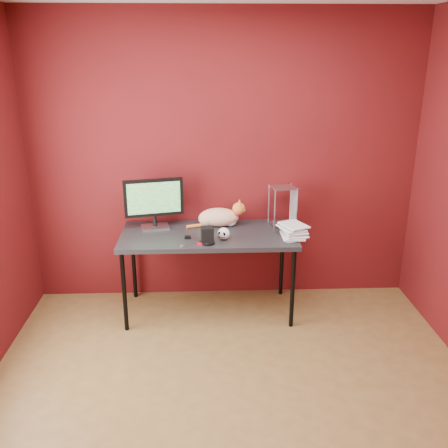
{
  "coord_description": "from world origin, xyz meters",
  "views": [
    {
      "loc": [
        -0.18,
        -2.65,
        2.25
      ],
      "look_at": [
        -0.02,
        1.15,
        0.91
      ],
      "focal_mm": 40.0,
      "sensor_mm": 36.0,
      "label": 1
    }
  ],
  "objects_px": {
    "speaker": "(207,236)",
    "desk": "(208,239)",
    "monitor": "(154,201)",
    "cat": "(219,217)",
    "book_stack": "(286,167)",
    "skull_mug": "(224,234)"
  },
  "relations": [
    {
      "from": "cat",
      "to": "book_stack",
      "type": "height_order",
      "value": "book_stack"
    },
    {
      "from": "skull_mug",
      "to": "speaker",
      "type": "relative_size",
      "value": 0.8
    },
    {
      "from": "cat",
      "to": "monitor",
      "type": "bearing_deg",
      "value": -171.31
    },
    {
      "from": "monitor",
      "to": "speaker",
      "type": "xyz_separation_m",
      "value": [
        0.46,
        -0.4,
        -0.18
      ]
    },
    {
      "from": "speaker",
      "to": "desk",
      "type": "bearing_deg",
      "value": 82.73
    },
    {
      "from": "desk",
      "to": "skull_mug",
      "type": "xyz_separation_m",
      "value": [
        0.13,
        -0.15,
        0.1
      ]
    },
    {
      "from": "monitor",
      "to": "speaker",
      "type": "distance_m",
      "value": 0.63
    },
    {
      "from": "cat",
      "to": "speaker",
      "type": "relative_size",
      "value": 3.71
    },
    {
      "from": "cat",
      "to": "book_stack",
      "type": "relative_size",
      "value": 0.43
    },
    {
      "from": "monitor",
      "to": "cat",
      "type": "distance_m",
      "value": 0.6
    },
    {
      "from": "skull_mug",
      "to": "cat",
      "type": "bearing_deg",
      "value": 118.44
    },
    {
      "from": "desk",
      "to": "cat",
      "type": "bearing_deg",
      "value": 61.0
    },
    {
      "from": "book_stack",
      "to": "monitor",
      "type": "bearing_deg",
      "value": 165.65
    },
    {
      "from": "desk",
      "to": "cat",
      "type": "relative_size",
      "value": 2.86
    },
    {
      "from": "skull_mug",
      "to": "book_stack",
      "type": "xyz_separation_m",
      "value": [
        0.5,
        0.03,
        0.55
      ]
    },
    {
      "from": "speaker",
      "to": "cat",
      "type": "bearing_deg",
      "value": 70.04
    },
    {
      "from": "monitor",
      "to": "cat",
      "type": "relative_size",
      "value": 0.97
    },
    {
      "from": "monitor",
      "to": "skull_mug",
      "type": "height_order",
      "value": "monitor"
    },
    {
      "from": "speaker",
      "to": "book_stack",
      "type": "xyz_separation_m",
      "value": [
        0.64,
        0.12,
        0.54
      ]
    },
    {
      "from": "cat",
      "to": "speaker",
      "type": "xyz_separation_m",
      "value": [
        -0.11,
        -0.43,
        -0.02
      ]
    },
    {
      "from": "monitor",
      "to": "speaker",
      "type": "bearing_deg",
      "value": -53.3
    },
    {
      "from": "cat",
      "to": "skull_mug",
      "type": "height_order",
      "value": "cat"
    }
  ]
}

